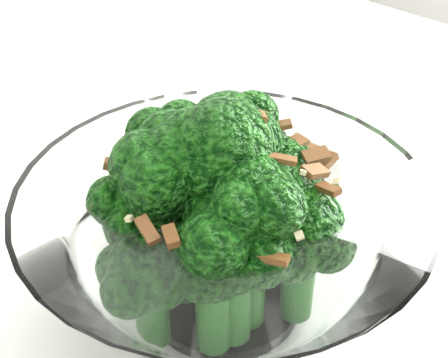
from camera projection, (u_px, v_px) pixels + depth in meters
broccoli_dish at (223, 235)px, 0.41m from camera, size 0.24×0.24×0.15m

